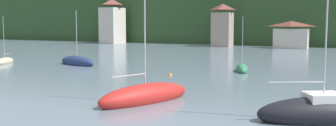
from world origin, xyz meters
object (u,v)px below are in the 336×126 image
(shore_building_westcentral, at_px, (222,26))
(shore_building_central, at_px, (291,35))
(sailboat_mid_8, at_px, (323,112))
(sailboat_mid_4, at_px, (145,96))
(sailboat_far_6, at_px, (242,69))
(mooring_buoy_near, at_px, (170,75))
(sailboat_far_10, at_px, (5,62))
(sailboat_far_3, at_px, (77,62))
(shore_building_west, at_px, (112,22))

(shore_building_westcentral, xyz_separation_m, shore_building_central, (14.71, -0.32, -1.83))
(sailboat_mid_8, bearing_deg, sailboat_mid_4, 148.75)
(sailboat_far_6, bearing_deg, mooring_buoy_near, 118.70)
(sailboat_mid_4, distance_m, sailboat_far_10, 31.57)
(sailboat_mid_4, xyz_separation_m, sailboat_far_6, (1.75, 18.76, -0.13))
(shore_building_westcentral, distance_m, sailboat_far_3, 44.77)
(sailboat_far_10, bearing_deg, mooring_buoy_near, 66.09)
(sailboat_far_6, height_order, mooring_buoy_near, sailboat_far_6)
(sailboat_mid_8, relative_size, sailboat_far_10, 1.79)
(mooring_buoy_near, bearing_deg, shore_building_west, 128.43)
(sailboat_mid_4, bearing_deg, shore_building_westcentral, 33.56)
(shore_building_central, height_order, sailboat_far_6, sailboat_far_6)
(sailboat_far_10, relative_size, mooring_buoy_near, 15.75)
(sailboat_mid_8, bearing_deg, sailboat_far_6, 86.83)
(sailboat_mid_8, bearing_deg, sailboat_far_10, 130.74)
(shore_building_westcentral, height_order, sailboat_far_10, shore_building_westcentral)
(shore_building_west, height_order, shore_building_central, shore_building_west)
(sailboat_far_6, distance_m, sailboat_mid_8, 21.32)
(shore_building_central, xyz_separation_m, sailboat_mid_8, (10.02, -60.84, -2.25))
(sailboat_mid_4, relative_size, sailboat_far_10, 1.57)
(shore_building_westcentral, height_order, shore_building_central, shore_building_westcentral)
(sailboat_far_6, height_order, sailboat_far_10, sailboat_far_10)
(shore_building_west, height_order, sailboat_mid_4, shore_building_west)
(shore_building_west, bearing_deg, shore_building_westcentral, -1.98)
(sailboat_far_10, bearing_deg, sailboat_far_3, 83.81)
(shore_building_westcentral, distance_m, sailboat_far_6, 44.94)
(shore_building_central, height_order, sailboat_far_10, sailboat_far_10)
(shore_building_west, bearing_deg, sailboat_mid_8, -48.94)
(sailboat_far_10, bearing_deg, shore_building_central, 126.76)
(sailboat_mid_8, distance_m, sailboat_far_10, 41.99)
(sailboat_far_3, relative_size, sailboat_far_6, 1.14)
(sailboat_mid_4, xyz_separation_m, sailboat_mid_8, (11.15, -0.38, 0.07))
(shore_building_west, height_order, shore_building_westcentral, shore_building_west)
(shore_building_central, xyz_separation_m, mooring_buoy_near, (-5.16, -47.79, -2.72))
(sailboat_mid_4, height_order, sailboat_far_6, sailboat_mid_4)
(sailboat_far_3, distance_m, sailboat_mid_4, 24.89)
(sailboat_mid_4, relative_size, sailboat_mid_8, 0.88)
(sailboat_far_3, xyz_separation_m, mooring_buoy_near, (14.61, -3.82, -0.36))
(shore_building_westcentral, height_order, sailboat_mid_8, sailboat_mid_8)
(shore_building_west, xyz_separation_m, sailboat_mid_4, (43.01, -61.80, -5.04))
(sailboat_mid_4, height_order, mooring_buoy_near, sailboat_mid_4)
(shore_building_central, relative_size, sailboat_mid_8, 0.61)
(shore_building_west, relative_size, sailboat_far_3, 1.56)
(sailboat_far_3, height_order, sailboat_far_6, sailboat_far_3)
(sailboat_far_3, distance_m, sailboat_far_6, 20.52)
(sailboat_mid_4, bearing_deg, sailboat_far_3, 69.45)
(sailboat_far_6, bearing_deg, shore_building_central, -16.91)
(sailboat_far_10, xyz_separation_m, mooring_buoy_near, (24.29, -1.28, -0.24))
(shore_building_central, bearing_deg, sailboat_mid_4, -91.07)
(shore_building_west, height_order, sailboat_far_10, shore_building_west)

